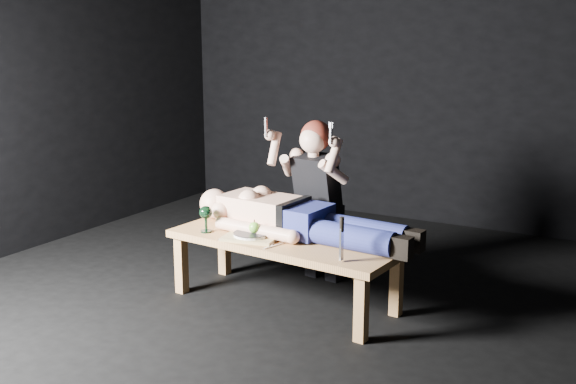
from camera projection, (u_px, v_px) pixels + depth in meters
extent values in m
plane|color=black|center=(289.00, 306.00, 4.55)|extent=(5.00, 5.00, 0.00)
plane|color=black|center=(422.00, 62.00, 6.34)|extent=(5.00, 0.00, 5.00)
cube|color=tan|center=(284.00, 271.00, 4.54)|extent=(1.60, 0.71, 0.45)
cube|color=tan|center=(251.00, 237.00, 4.48)|extent=(0.38, 0.31, 0.02)
cylinder|color=white|center=(251.00, 234.00, 4.48)|extent=(0.27, 0.27, 0.02)
sphere|color=#6BAF32|center=(254.00, 228.00, 4.47)|extent=(0.07, 0.07, 0.07)
cube|color=#B2B2B7|center=(226.00, 237.00, 4.52)|extent=(0.02, 0.17, 0.01)
cube|color=#B2B2B7|center=(274.00, 246.00, 4.32)|extent=(0.06, 0.16, 0.01)
cube|color=#B2B2B7|center=(274.00, 242.00, 4.41)|extent=(0.06, 0.16, 0.01)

